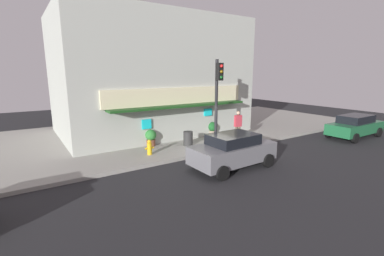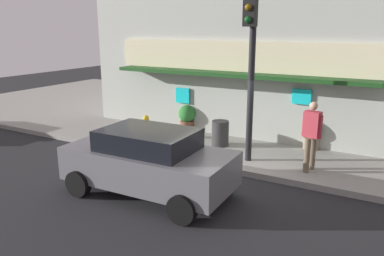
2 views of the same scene
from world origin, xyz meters
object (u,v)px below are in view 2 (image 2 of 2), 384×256
fire_hydrant (146,127)px  potted_plant_by_doorway (312,133)px  pedestrian (311,133)px  trash_can (220,133)px  potted_plant_by_window (187,117)px  parked_car_grey (149,161)px  traffic_light (251,50)px

fire_hydrant → potted_plant_by_doorway: potted_plant_by_doorway is taller
pedestrian → trash_can: bearing=163.8°
potted_plant_by_window → parked_car_grey: size_ratio=0.24×
pedestrian → potted_plant_by_window: bearing=158.3°
potted_plant_by_window → parked_car_grey: bearing=-69.7°
potted_plant_by_window → parked_car_grey: (1.85, -4.99, 0.14)m
fire_hydrant → trash_can: size_ratio=0.97×
traffic_light → pedestrian: (1.74, 0.12, -2.11)m
fire_hydrant → trash_can: (2.65, 0.43, 0.03)m
pedestrian → parked_car_grey: (-3.09, -3.02, -0.38)m
traffic_light → fire_hydrant: bearing=171.7°
traffic_light → potted_plant_by_doorway: traffic_light is taller
traffic_light → trash_can: traffic_light is taller
fire_hydrant → trash_can: trash_can is taller
traffic_light → potted_plant_by_doorway: (1.33, 2.15, -2.65)m
potted_plant_by_window → fire_hydrant: bearing=-117.2°
traffic_light → parked_car_grey: size_ratio=1.20×
potted_plant_by_doorway → parked_car_grey: (-2.69, -5.04, 0.16)m
trash_can → potted_plant_by_window: size_ratio=0.85×
fire_hydrant → parked_car_grey: 4.37m
pedestrian → potted_plant_by_doorway: 2.13m
pedestrian → parked_car_grey: bearing=-135.7°
trash_can → parked_car_grey: (-0.03, -3.91, 0.25)m
fire_hydrant → potted_plant_by_doorway: 5.55m
potted_plant_by_doorway → parked_car_grey: parked_car_grey is taller
fire_hydrant → traffic_light: bearing=-8.3°
fire_hydrant → pedestrian: bearing=-4.6°
traffic_light → parked_car_grey: 4.05m
parked_car_grey → traffic_light: bearing=64.9°
pedestrian → potted_plant_by_window: size_ratio=1.95×
traffic_light → potted_plant_by_window: traffic_light is taller
parked_car_grey → fire_hydrant: bearing=127.1°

